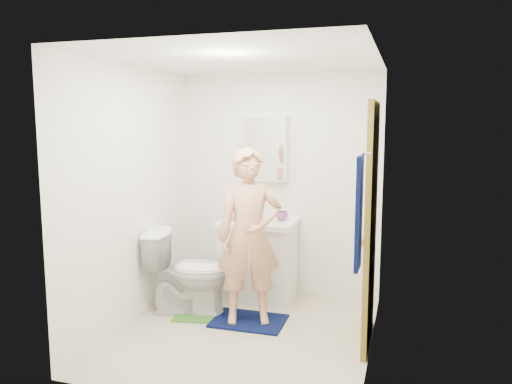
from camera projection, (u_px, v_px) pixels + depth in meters
floor at (245, 334)px, 4.48m from camera, size 2.20×2.40×0.02m
ceiling at (244, 58)px, 4.15m from camera, size 2.20×2.40×0.02m
wall_back at (279, 185)px, 5.46m from camera, size 2.20×0.02×2.40m
wall_front at (184, 230)px, 3.17m from camera, size 2.20×0.02×2.40m
wall_left at (131, 196)px, 4.64m from camera, size 0.02×2.40×2.40m
wall_right at (376, 208)px, 3.99m from camera, size 0.02×2.40×2.40m
vanity_cabinet at (258, 262)px, 5.33m from camera, size 0.75×0.55×0.80m
countertop at (258, 223)px, 5.28m from camera, size 0.79×0.59×0.05m
sink_basin at (258, 221)px, 5.27m from camera, size 0.40×0.40×0.03m
faucet at (263, 212)px, 5.43m from camera, size 0.03×0.03×0.12m
medicine_cabinet at (264, 148)px, 5.38m from camera, size 0.50×0.12×0.70m
mirror_panel at (263, 149)px, 5.32m from camera, size 0.46×0.01×0.66m
door at (371, 225)px, 4.17m from camera, size 0.05×0.80×2.05m
door_knob at (362, 242)px, 3.89m from camera, size 0.07×0.07×0.07m
towel at (359, 213)px, 3.47m from camera, size 0.03×0.24×0.80m
towel_hook at (367, 153)px, 3.40m from camera, size 0.06×0.02×0.02m
toilet at (189, 272)px, 4.92m from camera, size 0.89×0.60×0.83m
bath_mat at (249, 321)px, 4.73m from camera, size 0.68×0.49×0.02m
green_rug at (198, 315)px, 4.87m from camera, size 0.49×0.43×0.02m
soap_dispenser at (232, 212)px, 5.27m from camera, size 0.10×0.10×0.18m
toothbrush_cup at (282, 216)px, 5.25m from camera, size 0.15×0.15×0.10m
man at (249, 236)px, 4.59m from camera, size 0.70×0.58×1.63m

